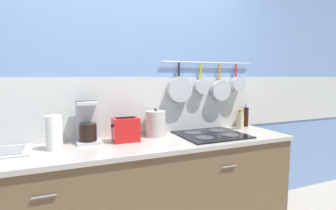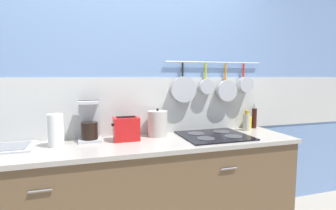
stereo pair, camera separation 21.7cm
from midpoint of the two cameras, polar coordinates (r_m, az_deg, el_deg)
name	(u,v)px [view 1 (the left image)]	position (r m, az deg, el deg)	size (l,w,h in m)	color
wall_back	(127,93)	(2.42, -11.49, 2.57)	(7.20, 0.16, 2.60)	#7293C6
cabinet_base	(138,198)	(2.30, -9.31, -19.48)	(2.71, 0.58, 0.85)	brown
countertop	(138,146)	(2.15, -9.52, -8.78)	(2.75, 0.61, 0.03)	#A59E93
paper_towel_roll	(54,133)	(2.14, -26.31, -5.47)	(0.12, 0.12, 0.25)	white
coffee_maker	(87,126)	(2.25, -19.82, -4.35)	(0.18, 0.18, 0.34)	#B7BABF
toaster	(126,130)	(2.22, -11.99, -5.27)	(0.23, 0.15, 0.20)	red
kettle	(156,124)	(2.36, -5.34, -4.09)	(0.18, 0.18, 0.25)	beige
cooktop	(211,135)	(2.43, 6.90, -6.42)	(0.59, 0.52, 0.01)	black
bottle_vinegar	(240,120)	(2.75, 13.22, -3.29)	(0.07, 0.07, 0.20)	#BFB799
bottle_dish_soap	(241,121)	(2.87, 13.49, -3.33)	(0.07, 0.07, 0.15)	yellow
bottle_olive_oil	(246,116)	(2.91, 14.62, -2.39)	(0.05, 0.05, 0.25)	#33140F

